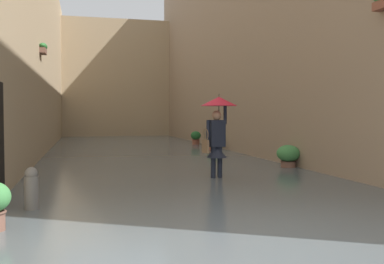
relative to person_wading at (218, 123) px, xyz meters
name	(u,v)px	position (x,y,z in m)	size (l,w,h in m)	color
ground_plane	(141,154)	(0.85, -7.90, -1.43)	(65.51, 65.51, 0.00)	#605B56
flood_water	(141,153)	(0.85, -7.90, -1.37)	(8.24, 32.20, 0.11)	#515B60
building_facade_left	(247,17)	(-3.77, -7.90, 4.42)	(2.04, 30.20, 11.71)	gray
building_facade_right	(20,41)	(5.47, -7.90, 3.03)	(2.04, 30.20, 8.93)	tan
building_facade_far	(116,79)	(0.85, -21.90, 2.73)	(11.04, 1.80, 8.32)	tan
person_wading	(218,123)	(0.00, 0.00, 0.00)	(0.89, 0.89, 2.13)	#2D2319
potted_plant_near_left	(288,156)	(-2.62, -1.53, -0.99)	(0.67, 0.67, 0.75)	brown
potted_plant_mid_left	(213,143)	(-2.33, -8.14, -1.04)	(0.60, 0.60, 0.68)	#9E563D
potted_plant_far_left	(196,138)	(-2.39, -11.42, -0.98)	(0.52, 0.52, 0.79)	brown
mooring_bollard	(31,192)	(3.95, 2.69, -1.03)	(0.22, 0.22, 0.79)	slate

